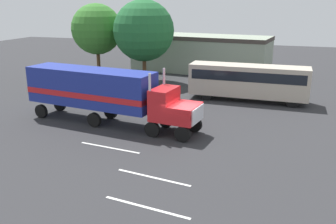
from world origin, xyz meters
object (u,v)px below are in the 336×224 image
Objects in this scene: parked_bus at (248,79)px; tree_center at (144,31)px; semi_truck at (103,91)px; parked_car at (138,94)px; person_bystander at (105,103)px; tree_left at (97,29)px.

tree_center is (-12.48, 4.82, 3.86)m from parked_bus.
semi_truck reaches higher than parked_bus.
person_bystander is at bearing -110.03° from parked_car.
parked_car is at bearing -45.82° from tree_left.
person_bystander is 13.53m from parked_bus.
person_bystander is at bearing -83.20° from tree_center.
parked_bus is 2.41× the size of parked_car.
semi_truck is at bearing -60.19° from tree_left.
parked_bus is 1.17× the size of tree_center.
parked_bus is 10.42m from parked_car.
semi_truck is at bearing -92.38° from parked_car.
parked_car is at bearing -157.52° from parked_bus.
tree_center reaches higher than parked_bus.
person_bystander is (-1.15, 2.44, -1.63)m from semi_truck.
tree_left is (-9.45, 9.73, 5.08)m from parked_car.
semi_truck is at bearing -64.81° from person_bystander.
parked_bus is 13.92m from tree_center.
tree_left reaches higher than parked_car.
semi_truck is 6.55m from parked_car.
parked_car is 10.57m from tree_center.
semi_truck reaches higher than parked_car.
tree_left is at bearing 119.81° from semi_truck.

